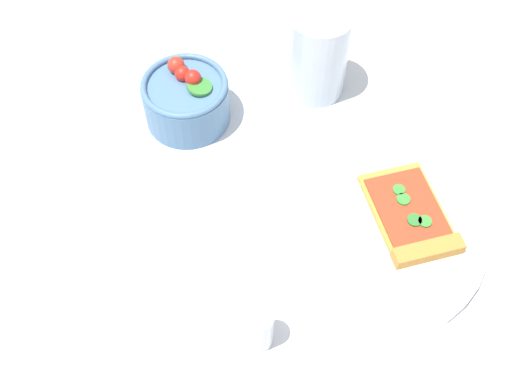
# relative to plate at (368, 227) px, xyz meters

# --- Properties ---
(ground_plane) EXTENTS (2.40, 2.40, 0.00)m
(ground_plane) POSITION_rel_plate_xyz_m (0.02, 0.05, -0.01)
(ground_plane) COLOR silver
(ground_plane) RESTS_ON ground
(plate) EXTENTS (0.28, 0.28, 0.01)m
(plate) POSITION_rel_plate_xyz_m (0.00, 0.00, 0.00)
(plate) COLOR white
(plate) RESTS_ON ground_plane
(pizza_slice_main) EXTENTS (0.09, 0.14, 0.02)m
(pizza_slice_main) POSITION_rel_plate_xyz_m (0.05, -0.02, 0.01)
(pizza_slice_main) COLOR gold
(pizza_slice_main) RESTS_ON plate
(salad_bowl) EXTENTS (0.11, 0.11, 0.08)m
(salad_bowl) POSITION_rel_plate_xyz_m (-0.15, 0.25, 0.03)
(salad_bowl) COLOR #4C7299
(salad_bowl) RESTS_ON ground_plane
(soda_glass) EXTENTS (0.08, 0.08, 0.13)m
(soda_glass) POSITION_rel_plate_xyz_m (0.04, 0.24, 0.05)
(soda_glass) COLOR silver
(soda_glass) RESTS_ON ground_plane
(paper_napkin) EXTENTS (0.14, 0.13, 0.00)m
(paper_napkin) POSITION_rel_plate_xyz_m (-0.28, -0.00, -0.01)
(paper_napkin) COLOR white
(paper_napkin) RESTS_ON ground_plane
(pepper_shaker) EXTENTS (0.03, 0.03, 0.08)m
(pepper_shaker) POSITION_rel_plate_xyz_m (-0.17, -0.08, 0.03)
(pepper_shaker) COLOR silver
(pepper_shaker) RESTS_ON ground_plane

